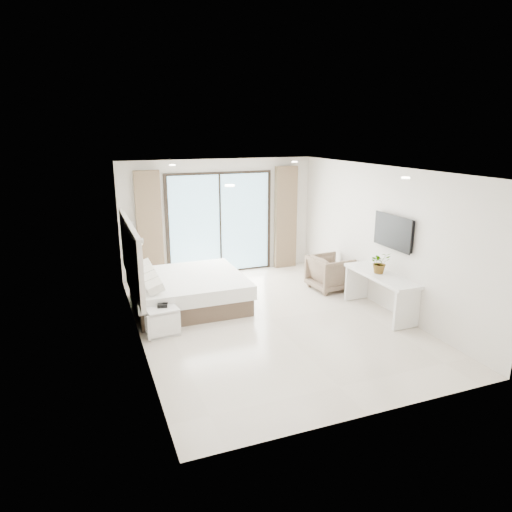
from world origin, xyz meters
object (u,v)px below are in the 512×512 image
object	(u,v)px
bed	(187,290)
armchair	(330,271)
nightstand	(162,321)
console_desk	(380,284)

from	to	relation	value
bed	armchair	distance (m)	3.10
nightstand	armchair	bearing A→B (deg)	8.05
nightstand	armchair	xyz separation A→B (m)	(3.77, 0.98, 0.17)
bed	armchair	world-z (taller)	armchair
console_desk	armchair	bearing A→B (deg)	97.19
console_desk	armchair	world-z (taller)	armchair
bed	nightstand	bearing A→B (deg)	-120.84
nightstand	armchair	distance (m)	3.90
nightstand	console_desk	size ratio (longest dim) A/B	0.32
bed	nightstand	xyz separation A→B (m)	(-0.68, -1.13, -0.08)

